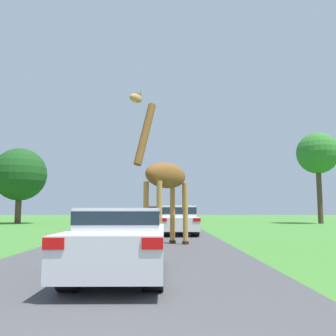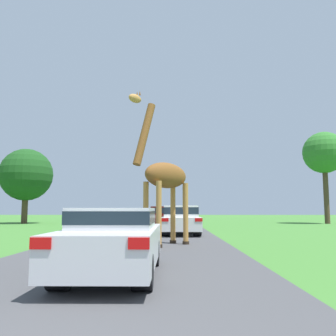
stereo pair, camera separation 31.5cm
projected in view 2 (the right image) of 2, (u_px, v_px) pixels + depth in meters
The scene contains 8 objects.
road at pixel (158, 224), 31.05m from camera, with size 6.83×120.00×0.00m.
giraffe_near_road at pixel (164, 178), 13.20m from camera, with size 2.33×2.64×5.46m.
car_lead_maroon at pixel (114, 239), 7.15m from camera, with size 1.70×4.33×1.35m.
car_queue_right at pixel (136, 216), 30.06m from camera, with size 2.00×4.28×1.37m.
car_queue_left at pixel (181, 219), 18.60m from camera, with size 1.93×4.15×1.50m.
car_far_ahead at pixel (165, 217), 23.65m from camera, with size 1.94×4.65×1.49m.
tree_centre_back at pixel (26, 175), 32.99m from camera, with size 4.82×4.82×6.90m.
tree_right_cluster at pixel (324, 153), 32.82m from camera, with size 3.83×3.83×8.44m.
Camera 2 is at (1.27, -1.40, 1.33)m, focal length 38.00 mm.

